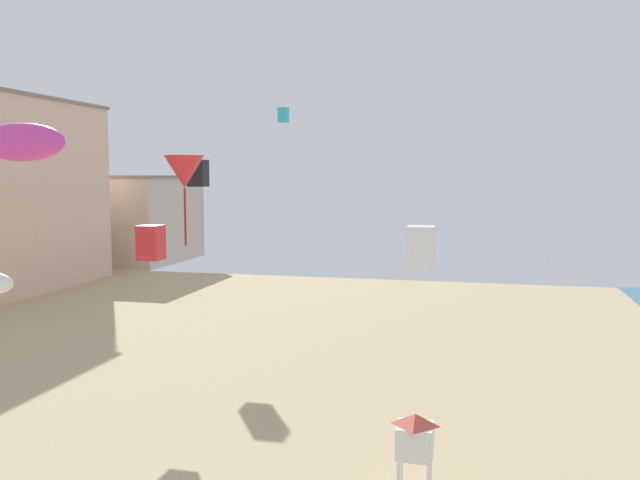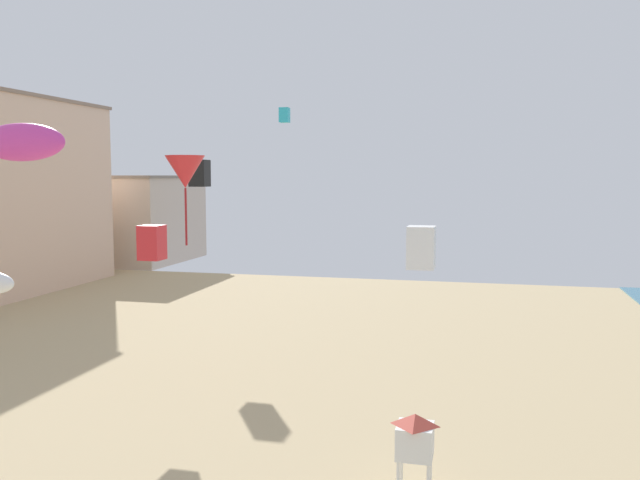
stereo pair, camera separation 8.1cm
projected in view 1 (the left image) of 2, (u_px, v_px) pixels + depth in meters
The scene contains 8 objects.
boardwalk_hotel_far at pixel (108, 218), 76.99m from camera, with size 18.18×14.37×9.83m.
lifeguard_stand at pixel (415, 436), 20.26m from camera, with size 1.10×1.10×2.55m.
kite_black_box at pixel (198, 173), 43.24m from camera, with size 1.11×1.11×1.74m.
kite_red_box at pixel (151, 243), 31.26m from camera, with size 1.04×1.04×1.64m.
kite_red_delta at pixel (184, 172), 27.97m from camera, with size 1.68×1.68×3.81m.
kite_white_box_2 at pixel (421, 247), 24.89m from camera, with size 1.02×1.02×1.60m.
kite_magenta_parafoil_2 at pixel (22, 142), 16.77m from camera, with size 2.48×0.69×0.96m.
kite_cyan_box at pixel (283, 115), 34.92m from camera, with size 0.49×0.49×0.77m.
Camera 1 is at (10.92, -1.94, 9.75)m, focal length 37.29 mm.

